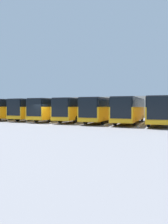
# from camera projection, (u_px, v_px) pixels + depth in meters

# --- Properties ---
(ground_plane) EXTENTS (600.00, 600.00, 0.00)m
(ground_plane) POSITION_uv_depth(u_px,v_px,m) (43.00, 124.00, 28.14)
(ground_plane) COLOR slate
(bus_0) EXTENTS (3.83, 12.61, 3.36)m
(bus_0) POSITION_uv_depth(u_px,v_px,m) (161.00, 109.00, 27.03)
(bus_0) COLOR orange
(bus_0) RESTS_ON ground_plane
(curb_divider_0) EXTENTS (0.88, 6.27, 0.15)m
(curb_divider_0) POSITION_uv_depth(u_px,v_px,m) (141.00, 124.00, 26.33)
(curb_divider_0) COLOR #B2B2AD
(curb_divider_0) RESTS_ON ground_plane
(bus_1) EXTENTS (3.83, 12.61, 3.36)m
(bus_1) POSITION_uv_depth(u_px,v_px,m) (130.00, 109.00, 28.97)
(bus_1) COLOR orange
(bus_1) RESTS_ON ground_plane
(curb_divider_1) EXTENTS (0.88, 6.27, 0.15)m
(curb_divider_1) POSITION_uv_depth(u_px,v_px,m) (111.00, 123.00, 28.26)
(curb_divider_1) COLOR #B2B2AD
(curb_divider_1) RESTS_ON ground_plane
(bus_2) EXTENTS (3.83, 12.61, 3.36)m
(bus_2) POSITION_uv_depth(u_px,v_px,m) (103.00, 109.00, 30.72)
(bus_2) COLOR orange
(bus_2) RESTS_ON ground_plane
(curb_divider_2) EXTENTS (0.88, 6.27, 0.15)m
(curb_divider_2) POSITION_uv_depth(u_px,v_px,m) (84.00, 122.00, 30.02)
(curb_divider_2) COLOR #B2B2AD
(curb_divider_2) RESTS_ON ground_plane
(bus_3) EXTENTS (3.83, 12.61, 3.36)m
(bus_3) POSITION_uv_depth(u_px,v_px,m) (79.00, 109.00, 32.63)
(bus_3) COLOR orange
(bus_3) RESTS_ON ground_plane
(curb_divider_3) EXTENTS (0.88, 6.27, 0.15)m
(curb_divider_3) POSITION_uv_depth(u_px,v_px,m) (61.00, 121.00, 31.92)
(curb_divider_3) COLOR #B2B2AD
(curb_divider_3) RESTS_ON ground_plane
(bus_4) EXTENTS (3.83, 12.61, 3.36)m
(bus_4) POSITION_uv_depth(u_px,v_px,m) (56.00, 109.00, 34.23)
(bus_4) COLOR orange
(bus_4) RESTS_ON ground_plane
(curb_divider_4) EXTENTS (0.88, 6.27, 0.15)m
(curb_divider_4) POSITION_uv_depth(u_px,v_px,m) (39.00, 120.00, 33.53)
(curb_divider_4) COLOR #B2B2AD
(curb_divider_4) RESTS_ON ground_plane
(bus_5) EXTENTS (3.83, 12.61, 3.36)m
(bus_5) POSITION_uv_depth(u_px,v_px,m) (38.00, 109.00, 36.30)
(bus_5) COLOR orange
(bus_5) RESTS_ON ground_plane
(curb_divider_5) EXTENTS (0.88, 6.27, 0.15)m
(curb_divider_5) POSITION_uv_depth(u_px,v_px,m) (21.00, 120.00, 35.60)
(curb_divider_5) COLOR #B2B2AD
(curb_divider_5) RESTS_ON ground_plane
(bus_6) EXTENTS (3.83, 12.61, 3.36)m
(bus_6) POSITION_uv_depth(u_px,v_px,m) (20.00, 108.00, 37.99)
(bus_6) COLOR orange
(bus_6) RESTS_ON ground_plane
(curb_divider_6) EXTENTS (0.88, 6.27, 0.15)m
(curb_divider_6) POSITION_uv_depth(u_px,v_px,m) (3.00, 119.00, 37.29)
(curb_divider_6) COLOR #B2B2AD
(curb_divider_6) RESTS_ON ground_plane
(bus_7) EXTENTS (3.83, 12.61, 3.36)m
(bus_7) POSITION_uv_depth(u_px,v_px,m) (1.00, 108.00, 39.27)
(bus_7) COLOR orange
(bus_7) RESTS_ON ground_plane
(station_building) EXTENTS (26.00, 11.55, 4.32)m
(station_building) POSITION_uv_depth(u_px,v_px,m) (111.00, 106.00, 51.15)
(station_building) COLOR beige
(station_building) RESTS_ON ground_plane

